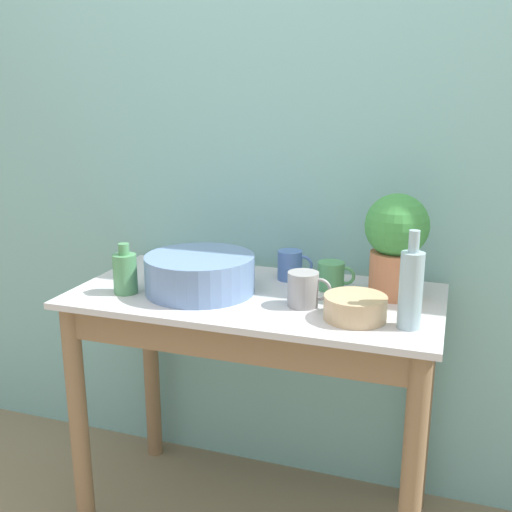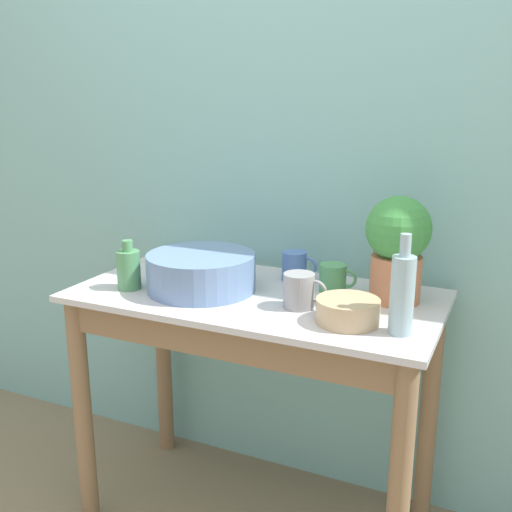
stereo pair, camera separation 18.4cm
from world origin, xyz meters
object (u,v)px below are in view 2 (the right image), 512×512
(mug_grey, at_px, (300,291))
(mug_blue, at_px, (295,266))
(bottle_short, at_px, (129,269))
(bowl_wash_large, at_px, (201,272))
(bowl_small_tan, at_px, (348,311))
(bottle_tall, at_px, (402,293))
(mug_green, at_px, (333,278))
(potted_plant, at_px, (398,244))

(mug_grey, xyz_separation_m, mug_blue, (-0.11, 0.24, -0.00))
(bottle_short, bearing_deg, bowl_wash_large, 21.34)
(bottle_short, bearing_deg, mug_blue, 33.71)
(mug_grey, relative_size, bowl_small_tan, 0.75)
(bowl_wash_large, relative_size, bottle_tall, 1.29)
(mug_green, bearing_deg, bottle_short, -158.16)
(bottle_short, distance_m, mug_blue, 0.54)
(mug_green, distance_m, mug_blue, 0.16)
(bowl_wash_large, xyz_separation_m, mug_green, (0.39, 0.16, -0.01))
(mug_blue, relative_size, bowl_small_tan, 0.69)
(bowl_wash_large, bearing_deg, mug_green, 22.12)
(mug_green, bearing_deg, bowl_wash_large, -157.88)
(potted_plant, distance_m, bottle_short, 0.84)
(mug_green, height_order, mug_grey, mug_grey)
(bowl_wash_large, bearing_deg, potted_plant, 14.64)
(potted_plant, relative_size, mug_blue, 2.65)
(bottle_tall, bearing_deg, mug_green, 135.67)
(mug_green, relative_size, bowl_small_tan, 0.69)
(bowl_wash_large, height_order, bottle_short, bottle_short)
(bowl_wash_large, distance_m, mug_blue, 0.32)
(mug_green, xyz_separation_m, mug_blue, (-0.15, 0.06, 0.01))
(mug_blue, bearing_deg, bottle_short, -146.29)
(mug_green, bearing_deg, mug_grey, -104.03)
(mug_green, bearing_deg, bottle_tall, -44.33)
(potted_plant, distance_m, mug_blue, 0.37)
(bottle_tall, relative_size, mug_green, 2.22)
(bottle_tall, distance_m, mug_blue, 0.52)
(potted_plant, height_order, bowl_small_tan, potted_plant)
(mug_grey, distance_m, mug_blue, 0.26)
(potted_plant, distance_m, bottle_tall, 0.27)
(mug_grey, height_order, mug_blue, mug_grey)
(bottle_tall, xyz_separation_m, mug_blue, (-0.41, 0.31, -0.06))
(potted_plant, distance_m, bowl_small_tan, 0.28)
(potted_plant, height_order, mug_green, potted_plant)
(bowl_small_tan, bearing_deg, bowl_wash_large, 170.78)
(potted_plant, height_order, bottle_tall, potted_plant)
(bottle_tall, height_order, mug_grey, bottle_tall)
(bottle_tall, bearing_deg, potted_plant, 105.24)
(potted_plant, bearing_deg, mug_green, 178.37)
(bowl_wash_large, bearing_deg, mug_grey, -3.94)
(potted_plant, xyz_separation_m, bowl_small_tan, (-0.08, -0.23, -0.14))
(potted_plant, relative_size, mug_grey, 2.44)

